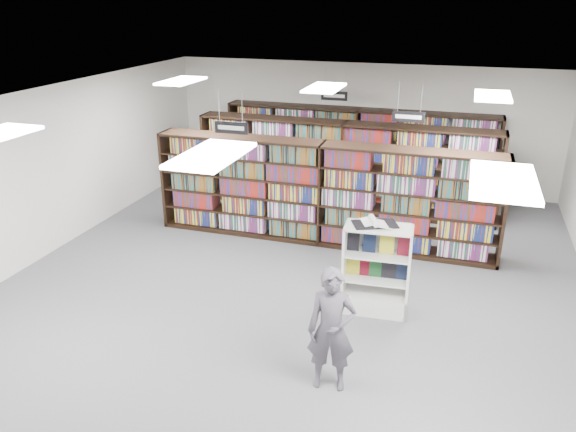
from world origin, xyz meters
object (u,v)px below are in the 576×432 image
(bookshelf_row_near, at_px, (322,194))
(open_book, at_px, (374,223))
(endcap_display, at_px, (376,282))
(shopper, at_px, (331,330))

(bookshelf_row_near, height_order, open_book, bookshelf_row_near)
(endcap_display, bearing_deg, shopper, -100.16)
(bookshelf_row_near, relative_size, open_book, 8.96)
(open_book, bearing_deg, bookshelf_row_near, 97.83)
(open_book, xyz_separation_m, shopper, (-0.15, -2.13, -0.66))
(bookshelf_row_near, distance_m, open_book, 2.77)
(endcap_display, height_order, open_book, open_book)
(open_book, distance_m, shopper, 2.23)
(endcap_display, bearing_deg, bookshelf_row_near, 118.88)
(shopper, bearing_deg, bookshelf_row_near, 96.62)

